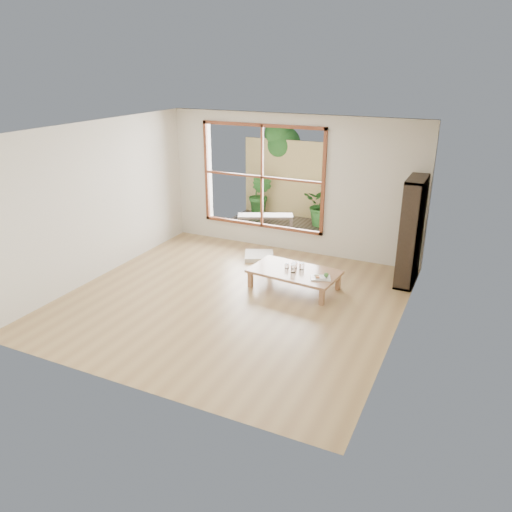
% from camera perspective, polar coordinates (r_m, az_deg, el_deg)
% --- Properties ---
extents(ground, '(5.00, 5.00, 0.00)m').
position_cam_1_polar(ground, '(7.85, -2.70, -4.94)').
color(ground, tan).
rests_on(ground, ground).
extents(low_table, '(1.49, 0.93, 0.31)m').
position_cam_1_polar(low_table, '(8.12, 4.40, -1.91)').
color(low_table, '#966648').
rests_on(low_table, ground).
extents(floor_cushion, '(0.70, 0.70, 0.08)m').
position_cam_1_polar(floor_cushion, '(9.44, 0.35, 0.03)').
color(floor_cushion, beige).
rests_on(floor_cushion, ground).
extents(bookshelf, '(0.28, 0.80, 1.78)m').
position_cam_1_polar(bookshelf, '(8.50, 17.34, 2.67)').
color(bookshelf, '#2D2119').
rests_on(bookshelf, ground).
extents(glass_tall, '(0.08, 0.08, 0.14)m').
position_cam_1_polar(glass_tall, '(8.01, 4.26, -1.43)').
color(glass_tall, silver).
rests_on(glass_tall, low_table).
extents(glass_mid, '(0.08, 0.08, 0.11)m').
position_cam_1_polar(glass_mid, '(8.14, 5.24, -1.18)').
color(glass_mid, silver).
rests_on(glass_mid, low_table).
extents(glass_short, '(0.08, 0.08, 0.10)m').
position_cam_1_polar(glass_short, '(8.18, 4.43, -1.07)').
color(glass_short, silver).
rests_on(glass_short, low_table).
extents(glass_small, '(0.07, 0.07, 0.08)m').
position_cam_1_polar(glass_small, '(8.16, 3.53, -1.17)').
color(glass_small, silver).
rests_on(glass_small, low_table).
extents(food_tray, '(0.37, 0.32, 0.10)m').
position_cam_1_polar(food_tray, '(7.85, 7.51, -2.41)').
color(food_tray, white).
rests_on(food_tray, low_table).
extents(deck, '(2.80, 2.00, 0.05)m').
position_cam_1_polar(deck, '(11.08, 3.15, 3.07)').
color(deck, '#3D352C').
rests_on(deck, ground).
extents(garden_bench, '(1.21, 0.80, 0.37)m').
position_cam_1_polar(garden_bench, '(10.75, 1.09, 4.42)').
color(garden_bench, '#2D2119').
rests_on(garden_bench, deck).
extents(bamboo_fence, '(2.80, 0.06, 1.80)m').
position_cam_1_polar(bamboo_fence, '(11.74, 5.11, 8.63)').
color(bamboo_fence, tan).
rests_on(bamboo_fence, ground).
extents(shrub_right, '(0.98, 0.89, 0.98)m').
position_cam_1_polar(shrub_right, '(11.22, 7.82, 5.87)').
color(shrub_right, '#28561F').
rests_on(shrub_right, deck).
extents(shrub_left, '(0.58, 0.48, 1.00)m').
position_cam_1_polar(shrub_left, '(11.87, 0.49, 7.01)').
color(shrub_left, '#28561F').
rests_on(shrub_left, deck).
extents(garden_tree, '(1.04, 0.85, 2.22)m').
position_cam_1_polar(garden_tree, '(12.12, 2.66, 12.59)').
color(garden_tree, '#4C3D2D').
rests_on(garden_tree, ground).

